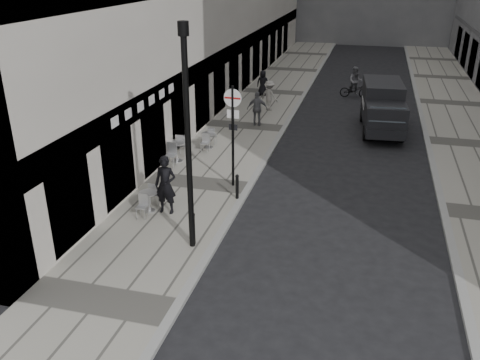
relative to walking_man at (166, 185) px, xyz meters
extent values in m
cube|color=gray|center=(0.18, 10.29, -1.07)|extent=(4.00, 60.00, 0.12)
cube|color=gray|center=(11.18, 10.29, -1.07)|extent=(4.00, 60.00, 0.12)
imported|color=black|center=(0.00, 0.00, 0.00)|extent=(0.75, 0.50, 2.02)
cylinder|color=black|center=(1.58, 2.75, 0.91)|extent=(0.10, 0.10, 3.85)
cylinder|color=white|center=(1.58, 2.75, 2.40)|extent=(0.66, 0.09, 0.66)
cube|color=#B21414|center=(1.58, 2.73, 2.40)|extent=(0.60, 0.06, 0.07)
cube|color=white|center=(1.58, 2.78, 1.79)|extent=(0.46, 0.06, 0.31)
cylinder|color=black|center=(1.58, -1.88, 2.13)|extent=(0.17, 0.17, 6.28)
cylinder|color=black|center=(1.58, -1.88, 5.32)|extent=(0.29, 0.29, 0.37)
cylinder|color=black|center=(1.58, -1.78, -0.52)|extent=(0.13, 0.13, 0.99)
cylinder|color=black|center=(2.03, 1.66, -0.58)|extent=(0.12, 0.12, 0.87)
cylinder|color=black|center=(6.30, 9.80, -0.76)|extent=(0.32, 0.77, 0.75)
cylinder|color=black|center=(7.93, 9.94, -0.76)|extent=(0.32, 0.77, 0.75)
cylinder|color=black|center=(6.03, 12.97, -0.76)|extent=(0.32, 0.77, 0.75)
cylinder|color=black|center=(7.67, 13.10, -0.76)|extent=(0.32, 0.77, 0.75)
cube|color=black|center=(6.91, 12.29, 0.32)|extent=(2.14, 3.50, 1.87)
cube|color=black|center=(7.12, 9.78, 0.04)|extent=(2.00, 1.83, 1.31)
cube|color=#1E2328|center=(7.18, 9.08, 0.41)|extent=(1.66, 0.46, 0.69)
imported|color=black|center=(5.30, 18.20, -0.66)|extent=(1.82, 0.67, 0.95)
imported|color=slate|center=(5.30, 18.20, -0.08)|extent=(0.88, 0.70, 1.79)
imported|color=slate|center=(0.75, 10.50, -0.12)|extent=(1.10, 0.59, 1.78)
imported|color=#A39D96|center=(0.77, 13.50, -0.16)|extent=(1.27, 1.08, 1.70)
imported|color=black|center=(-0.34, 16.79, -0.22)|extent=(0.78, 0.51, 1.58)
cylinder|color=silver|center=(-0.62, -0.08, -1.00)|extent=(0.40, 0.40, 0.03)
cylinder|color=silver|center=(-0.62, -0.08, -0.66)|extent=(0.06, 0.06, 0.68)
cylinder|color=silver|center=(-0.62, -0.08, -0.32)|extent=(0.64, 0.64, 0.03)
cylinder|color=silver|center=(-0.62, 6.54, -1.00)|extent=(0.40, 0.40, 0.03)
cylinder|color=silver|center=(-0.62, 6.54, -0.67)|extent=(0.05, 0.05, 0.67)
cylinder|color=silver|center=(-0.62, 6.54, -0.33)|extent=(0.63, 0.63, 0.03)
cylinder|color=silver|center=(-1.42, 4.57, -0.99)|extent=(0.50, 0.50, 0.03)
cylinder|color=silver|center=(-1.42, 4.57, -0.58)|extent=(0.07, 0.07, 0.83)
cylinder|color=silver|center=(-1.42, 4.57, -0.16)|extent=(0.79, 0.79, 0.03)
camera|label=1|loc=(6.35, -14.36, 6.91)|focal=38.00mm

